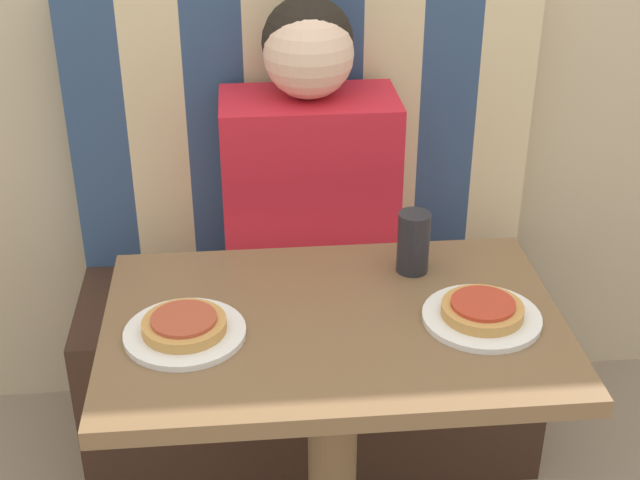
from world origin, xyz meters
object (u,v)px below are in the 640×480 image
(plate_left, at_px, (185,333))
(drinking_cup, at_px, (413,242))
(pizza_left, at_px, (184,324))
(person, at_px, (309,160))
(pizza_right, at_px, (482,309))
(plate_right, at_px, (482,318))

(plate_left, distance_m, drinking_cup, 0.50)
(pizza_left, xyz_separation_m, drinking_cup, (0.45, 0.20, 0.04))
(plate_left, xyz_separation_m, drinking_cup, (0.45, 0.20, 0.06))
(plate_left, height_order, pizza_left, pizza_left)
(pizza_left, distance_m, drinking_cup, 0.50)
(person, xyz_separation_m, drinking_cup, (0.18, -0.39, -0.02))
(pizza_right, xyz_separation_m, drinking_cup, (-0.10, 0.20, 0.04))
(plate_right, bearing_deg, plate_left, 180.00)
(person, xyz_separation_m, pizza_left, (-0.27, -0.58, -0.06))
(person, relative_size, plate_right, 3.28)
(person, relative_size, plate_left, 3.28)
(person, distance_m, plate_right, 0.65)
(person, bearing_deg, plate_left, -115.30)
(pizza_right, relative_size, drinking_cup, 1.18)
(plate_right, xyz_separation_m, pizza_right, (0.00, -0.00, 0.02))
(person, bearing_deg, plate_right, -64.70)
(plate_left, relative_size, plate_right, 1.00)
(person, relative_size, pizza_left, 4.77)
(plate_right, relative_size, pizza_right, 1.45)
(person, distance_m, drinking_cup, 0.43)
(person, xyz_separation_m, plate_right, (0.27, -0.58, -0.08))
(plate_left, relative_size, pizza_left, 1.45)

